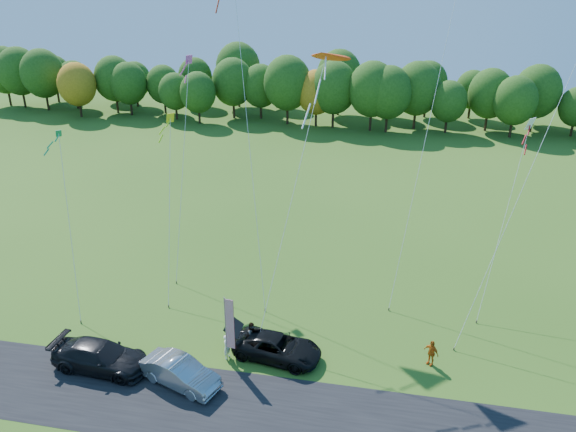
% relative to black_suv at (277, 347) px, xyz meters
% --- Properties ---
extents(ground, '(160.00, 160.00, 0.00)m').
position_rel_black_suv_xyz_m(ground, '(-0.38, -0.72, -0.74)').
color(ground, '#2F5717').
extents(asphalt_strip, '(90.00, 6.00, 0.01)m').
position_rel_black_suv_xyz_m(asphalt_strip, '(-0.38, -4.72, -0.73)').
color(asphalt_strip, black).
rests_on(asphalt_strip, ground).
extents(tree_line, '(116.00, 12.00, 10.00)m').
position_rel_black_suv_xyz_m(tree_line, '(-0.38, 54.28, -0.74)').
color(tree_line, '#1E4711').
rests_on(tree_line, ground).
extents(black_suv, '(5.65, 3.29, 1.48)m').
position_rel_black_suv_xyz_m(black_suv, '(0.00, 0.00, 0.00)').
color(black_suv, black).
rests_on(black_suv, ground).
extents(silver_sedan, '(5.07, 3.17, 1.58)m').
position_rel_black_suv_xyz_m(silver_sedan, '(-4.86, -3.33, 0.05)').
color(silver_sedan, '#A8A7AC').
rests_on(silver_sedan, ground).
extents(dark_truck_a, '(5.93, 2.74, 1.68)m').
position_rel_black_suv_xyz_m(dark_truck_a, '(-9.89, -2.94, 0.10)').
color(dark_truck_a, black).
rests_on(dark_truck_a, ground).
extents(person_tailgate_a, '(0.51, 0.65, 1.58)m').
position_rel_black_suv_xyz_m(person_tailgate_a, '(-2.94, -0.59, 0.05)').
color(person_tailgate_a, white).
rests_on(person_tailgate_a, ground).
extents(person_tailgate_b, '(0.95, 1.01, 1.66)m').
position_rel_black_suv_xyz_m(person_tailgate_b, '(-1.76, 0.85, 0.09)').
color(person_tailgate_b, gray).
rests_on(person_tailgate_b, ground).
extents(person_east, '(1.02, 0.90, 1.65)m').
position_rel_black_suv_xyz_m(person_east, '(9.01, 1.13, 0.09)').
color(person_east, '#CF6113').
rests_on(person_east, ground).
extents(feather_flag, '(0.58, 0.14, 4.44)m').
position_rel_black_suv_xyz_m(feather_flag, '(-2.66, -0.89, 1.98)').
color(feather_flag, '#999999').
rests_on(feather_flag, ground).
extents(kite_delta_blue, '(6.36, 12.58, 24.49)m').
position_rel_black_suv_xyz_m(kite_delta_blue, '(-4.32, 10.47, 10.97)').
color(kite_delta_blue, '#4C3F33').
rests_on(kite_delta_blue, ground).
extents(kite_parafoil_orange, '(5.98, 13.26, 29.63)m').
position_rel_black_suv_xyz_m(kite_parafoil_orange, '(8.51, 12.72, 13.89)').
color(kite_parafoil_orange, '#4C3F33').
rests_on(kite_parafoil_orange, ground).
extents(kite_delta_red, '(4.22, 9.59, 18.10)m').
position_rel_black_suv_xyz_m(kite_delta_red, '(0.02, 4.97, 8.00)').
color(kite_delta_red, '#4C3F33').
rests_on(kite_delta_red, ground).
extents(kite_parafoil_rainbow, '(8.22, 8.88, 19.16)m').
position_rel_black_suv_xyz_m(kite_parafoil_rainbow, '(13.75, 6.87, 8.65)').
color(kite_parafoil_rainbow, '#4C3F33').
rests_on(kite_parafoil_rainbow, ground).
extents(kite_diamond_yellow, '(2.30, 7.66, 12.25)m').
position_rel_black_suv_xyz_m(kite_diamond_yellow, '(-9.35, 7.39, 5.16)').
color(kite_diamond_yellow, '#4C3F33').
rests_on(kite_diamond_yellow, ground).
extents(kite_diamond_green, '(3.67, 6.35, 11.60)m').
position_rel_black_suv_xyz_m(kite_diamond_green, '(-15.11, 3.95, 4.92)').
color(kite_diamond_green, '#4C3F33').
rests_on(kite_diamond_green, ground).
extents(kite_diamond_white, '(3.51, 7.89, 12.62)m').
position_rel_black_suv_xyz_m(kite_diamond_white, '(13.58, 9.60, 5.27)').
color(kite_diamond_white, '#4C3F33').
rests_on(kite_diamond_white, ground).
extents(kite_diamond_pink, '(1.12, 7.26, 15.91)m').
position_rel_black_suv_xyz_m(kite_diamond_pink, '(-9.35, 10.49, 7.32)').
color(kite_diamond_pink, '#4C3F33').
rests_on(kite_diamond_pink, ground).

